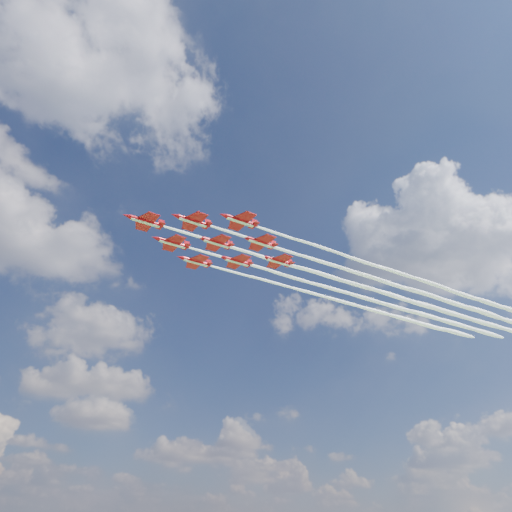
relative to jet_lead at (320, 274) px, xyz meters
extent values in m
cylinder|color=#B00913|center=(-60.02, -4.91, 0.00)|extent=(8.69, 1.89, 1.19)
cone|color=#B00913|center=(-65.39, -5.35, 0.00)|extent=(2.25, 1.36, 1.19)
cone|color=#B00913|center=(-54.97, -4.50, 0.00)|extent=(1.70, 1.21, 1.08)
ellipsoid|color=black|center=(-62.17, -5.09, 0.48)|extent=(2.32, 1.16, 0.77)
cube|color=#B00913|center=(-59.48, -4.87, -0.05)|extent=(4.25, 10.17, 0.15)
cube|color=#B00913|center=(-55.72, -4.56, 0.00)|extent=(1.82, 3.99, 0.13)
cube|color=#B00913|center=(-55.50, -4.55, 0.97)|extent=(1.73, 0.29, 1.94)
cube|color=silver|center=(-60.02, -4.91, -0.54)|extent=(8.14, 1.63, 0.13)
cylinder|color=#B00913|center=(-48.61, -10.93, 0.00)|extent=(8.69, 1.89, 1.19)
cone|color=#B00913|center=(-53.98, -11.37, 0.00)|extent=(2.25, 1.36, 1.19)
cone|color=#B00913|center=(-43.56, -10.52, 0.00)|extent=(1.70, 1.21, 1.08)
ellipsoid|color=black|center=(-50.76, -11.11, 0.48)|extent=(2.32, 1.16, 0.77)
cube|color=#B00913|center=(-48.07, -10.89, -0.05)|extent=(4.25, 10.17, 0.15)
cube|color=#B00913|center=(-44.31, -10.58, 0.00)|extent=(1.82, 3.99, 0.13)
cube|color=#B00913|center=(-44.10, -10.56, 0.97)|extent=(1.73, 0.29, 1.94)
cube|color=silver|center=(-48.61, -10.93, -0.54)|extent=(8.14, 1.63, 0.13)
cylinder|color=#B00913|center=(-49.74, 2.88, 0.00)|extent=(8.69, 1.89, 1.19)
cone|color=#B00913|center=(-55.11, 2.44, 0.00)|extent=(2.25, 1.36, 1.19)
cone|color=#B00913|center=(-44.69, 3.29, 0.00)|extent=(1.70, 1.21, 1.08)
ellipsoid|color=black|center=(-51.89, 2.70, 0.48)|extent=(2.32, 1.16, 0.77)
cube|color=#B00913|center=(-49.20, 2.92, -0.05)|extent=(4.25, 10.17, 0.15)
cube|color=#B00913|center=(-45.44, 3.23, 0.00)|extent=(1.82, 3.99, 0.13)
cube|color=#B00913|center=(-45.23, 3.25, 0.97)|extent=(1.73, 0.29, 1.94)
cube|color=silver|center=(-49.74, 2.88, -0.54)|extent=(8.14, 1.63, 0.13)
cylinder|color=#B00913|center=(-37.20, -16.95, 0.00)|extent=(8.69, 1.89, 1.19)
cone|color=#B00913|center=(-42.57, -17.39, 0.00)|extent=(2.25, 1.36, 1.19)
cone|color=#B00913|center=(-32.15, -16.54, 0.00)|extent=(1.70, 1.21, 1.08)
ellipsoid|color=black|center=(-39.35, -17.13, 0.48)|extent=(2.32, 1.16, 0.77)
cube|color=#B00913|center=(-36.66, -16.91, -0.05)|extent=(4.25, 10.17, 0.15)
cube|color=#B00913|center=(-32.90, -16.60, 0.00)|extent=(1.82, 3.99, 0.13)
cube|color=#B00913|center=(-32.69, -16.58, 0.97)|extent=(1.73, 0.29, 1.94)
cube|color=silver|center=(-37.20, -16.95, -0.54)|extent=(8.14, 1.63, 0.13)
cylinder|color=#B00913|center=(-38.33, -3.14, 0.00)|extent=(8.69, 1.89, 1.19)
cone|color=#B00913|center=(-43.71, -3.58, 0.00)|extent=(2.25, 1.36, 1.19)
cone|color=#B00913|center=(-33.28, -2.73, 0.00)|extent=(1.70, 1.21, 1.08)
ellipsoid|color=black|center=(-40.48, -3.31, 0.48)|extent=(2.32, 1.16, 0.77)
cube|color=#B00913|center=(-37.80, -3.09, -0.05)|extent=(4.25, 10.17, 0.15)
cube|color=#B00913|center=(-34.03, -2.79, 0.00)|extent=(1.82, 3.99, 0.13)
cube|color=#B00913|center=(-33.82, -2.77, 0.97)|extent=(1.73, 0.29, 1.94)
cube|color=silver|center=(-38.33, -3.14, -0.54)|extent=(8.14, 1.63, 0.13)
cylinder|color=#B00913|center=(-39.46, 10.68, 0.00)|extent=(8.69, 1.89, 1.19)
cone|color=#B00913|center=(-44.84, 10.24, 0.00)|extent=(2.25, 1.36, 1.19)
cone|color=#B00913|center=(-34.41, 11.09, 0.00)|extent=(1.70, 1.21, 1.08)
ellipsoid|color=black|center=(-41.61, 10.50, 0.48)|extent=(2.32, 1.16, 0.77)
cube|color=#B00913|center=(-38.93, 10.72, -0.05)|extent=(4.25, 10.17, 0.15)
cube|color=#B00913|center=(-35.17, 11.03, 0.00)|extent=(1.82, 3.99, 0.13)
cube|color=#B00913|center=(-34.95, 11.05, 0.97)|extent=(1.73, 0.29, 1.94)
cube|color=silver|center=(-39.46, 10.68, -0.54)|extent=(8.14, 1.63, 0.13)
cylinder|color=#B00913|center=(-26.93, -9.16, 0.00)|extent=(8.69, 1.89, 1.19)
cone|color=#B00913|center=(-32.30, -9.60, 0.00)|extent=(2.25, 1.36, 1.19)
cone|color=#B00913|center=(-21.87, -8.75, 0.00)|extent=(1.70, 1.21, 1.08)
ellipsoid|color=black|center=(-29.07, -9.33, 0.48)|extent=(2.32, 1.16, 0.77)
cube|color=#B00913|center=(-26.39, -9.11, -0.05)|extent=(4.25, 10.17, 0.15)
cube|color=#B00913|center=(-22.63, -8.81, 0.00)|extent=(1.82, 3.99, 0.13)
cube|color=#B00913|center=(-22.41, -8.79, 0.97)|extent=(1.73, 0.29, 1.94)
cube|color=silver|center=(-26.93, -9.16, -0.54)|extent=(8.14, 1.63, 0.13)
cylinder|color=#B00913|center=(-28.06, 4.66, 0.00)|extent=(8.69, 1.89, 1.19)
cone|color=#B00913|center=(-33.43, 4.22, 0.00)|extent=(2.25, 1.36, 1.19)
cone|color=#B00913|center=(-23.01, 5.07, 0.00)|extent=(1.70, 1.21, 1.08)
ellipsoid|color=black|center=(-30.21, 4.48, 0.48)|extent=(2.32, 1.16, 0.77)
cube|color=#B00913|center=(-27.52, 4.70, -0.05)|extent=(4.25, 10.17, 0.15)
cube|color=#B00913|center=(-23.76, 5.01, 0.00)|extent=(1.82, 3.99, 0.13)
cube|color=#B00913|center=(-23.54, 5.03, 0.97)|extent=(1.73, 0.29, 1.94)
cube|color=silver|center=(-28.06, 4.66, -0.54)|extent=(8.14, 1.63, 0.13)
cylinder|color=#B00913|center=(-16.65, -1.36, 0.00)|extent=(8.69, 1.89, 1.19)
cone|color=#B00913|center=(-22.02, -1.80, 0.00)|extent=(2.25, 1.36, 1.19)
cone|color=#B00913|center=(-11.60, -0.95, 0.00)|extent=(1.70, 1.21, 1.08)
ellipsoid|color=black|center=(-18.80, -1.54, 0.48)|extent=(2.32, 1.16, 0.77)
cube|color=#B00913|center=(-16.11, -1.32, -0.05)|extent=(4.25, 10.17, 0.15)
cube|color=#B00913|center=(-12.35, -1.01, 0.00)|extent=(1.82, 3.99, 0.13)
cube|color=#B00913|center=(-12.14, -0.99, 0.97)|extent=(1.73, 0.29, 1.94)
cube|color=silver|center=(-16.65, -1.36, -0.54)|extent=(8.14, 1.63, 0.13)
camera|label=1|loc=(-85.36, -120.28, -73.41)|focal=35.00mm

